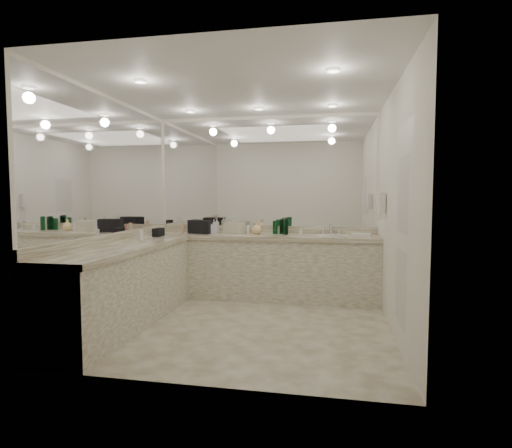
% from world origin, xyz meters
% --- Properties ---
extents(floor, '(3.20, 3.20, 0.00)m').
position_xyz_m(floor, '(0.00, 0.00, 0.00)').
color(floor, beige).
rests_on(floor, ground).
extents(ceiling, '(3.20, 3.20, 0.00)m').
position_xyz_m(ceiling, '(0.00, 0.00, 2.60)').
color(ceiling, white).
rests_on(ceiling, floor).
extents(wall_back, '(3.20, 0.02, 2.60)m').
position_xyz_m(wall_back, '(0.00, 1.50, 1.30)').
color(wall_back, white).
rests_on(wall_back, floor).
extents(wall_left, '(0.02, 3.00, 2.60)m').
position_xyz_m(wall_left, '(-1.60, 0.00, 1.30)').
color(wall_left, white).
rests_on(wall_left, floor).
extents(wall_right, '(0.02, 3.00, 2.60)m').
position_xyz_m(wall_right, '(1.60, 0.00, 1.30)').
color(wall_right, white).
rests_on(wall_right, floor).
extents(vanity_back_base, '(3.20, 0.60, 0.84)m').
position_xyz_m(vanity_back_base, '(0.00, 1.20, 0.42)').
color(vanity_back_base, silver).
rests_on(vanity_back_base, floor).
extents(vanity_back_top, '(3.20, 0.64, 0.06)m').
position_xyz_m(vanity_back_top, '(0.00, 1.19, 0.87)').
color(vanity_back_top, beige).
rests_on(vanity_back_top, vanity_back_base).
extents(vanity_left_base, '(0.60, 2.40, 0.84)m').
position_xyz_m(vanity_left_base, '(-1.30, -0.30, 0.42)').
color(vanity_left_base, silver).
rests_on(vanity_left_base, floor).
extents(vanity_left_top, '(0.64, 2.42, 0.06)m').
position_xyz_m(vanity_left_top, '(-1.29, -0.30, 0.87)').
color(vanity_left_top, beige).
rests_on(vanity_left_top, vanity_left_base).
extents(backsplash_back, '(3.20, 0.04, 0.10)m').
position_xyz_m(backsplash_back, '(0.00, 1.48, 0.95)').
color(backsplash_back, beige).
rests_on(backsplash_back, vanity_back_top).
extents(backsplash_left, '(0.04, 3.00, 0.10)m').
position_xyz_m(backsplash_left, '(-1.58, 0.00, 0.95)').
color(backsplash_left, beige).
rests_on(backsplash_left, vanity_left_top).
extents(mirror_back, '(3.12, 0.01, 1.55)m').
position_xyz_m(mirror_back, '(0.00, 1.49, 1.77)').
color(mirror_back, white).
rests_on(mirror_back, wall_back).
extents(mirror_left, '(0.01, 2.92, 1.55)m').
position_xyz_m(mirror_left, '(-1.59, 0.00, 1.77)').
color(mirror_left, white).
rests_on(mirror_left, wall_left).
extents(sink, '(0.44, 0.44, 0.03)m').
position_xyz_m(sink, '(0.95, 1.20, 0.90)').
color(sink, white).
rests_on(sink, vanity_back_top).
extents(faucet, '(0.24, 0.16, 0.14)m').
position_xyz_m(faucet, '(0.95, 1.41, 0.97)').
color(faucet, silver).
rests_on(faucet, vanity_back_top).
extents(wall_phone, '(0.06, 0.10, 0.24)m').
position_xyz_m(wall_phone, '(1.56, 0.70, 1.35)').
color(wall_phone, white).
rests_on(wall_phone, wall_right).
extents(door, '(0.02, 0.82, 2.10)m').
position_xyz_m(door, '(1.59, -0.50, 1.05)').
color(door, white).
rests_on(door, wall_right).
extents(black_toiletry_bag, '(0.36, 0.26, 0.19)m').
position_xyz_m(black_toiletry_bag, '(-0.88, 1.16, 0.99)').
color(black_toiletry_bag, black).
rests_on(black_toiletry_bag, vanity_back_top).
extents(black_bag_spill, '(0.09, 0.20, 0.11)m').
position_xyz_m(black_bag_spill, '(-1.30, 0.63, 0.95)').
color(black_bag_spill, black).
rests_on(black_bag_spill, vanity_left_top).
extents(cream_cosmetic_case, '(0.31, 0.24, 0.16)m').
position_xyz_m(cream_cosmetic_case, '(-0.42, 1.28, 0.98)').
color(cream_cosmetic_case, beige).
rests_on(cream_cosmetic_case, vanity_back_top).
extents(hand_towel, '(0.25, 0.18, 0.04)m').
position_xyz_m(hand_towel, '(1.34, 1.15, 0.92)').
color(hand_towel, white).
rests_on(hand_towel, vanity_back_top).
extents(lotion_left, '(0.05, 0.05, 0.12)m').
position_xyz_m(lotion_left, '(-1.30, 0.14, 0.96)').
color(lotion_left, white).
rests_on(lotion_left, vanity_left_top).
extents(soap_bottle_a, '(0.11, 0.11, 0.22)m').
position_xyz_m(soap_bottle_a, '(-0.69, 1.30, 1.01)').
color(soap_bottle_a, beige).
rests_on(soap_bottle_a, vanity_back_top).
extents(soap_bottle_b, '(0.11, 0.12, 0.21)m').
position_xyz_m(soap_bottle_b, '(-0.69, 1.17, 1.00)').
color(soap_bottle_b, silver).
rests_on(soap_bottle_b, vanity_back_top).
extents(soap_bottle_c, '(0.15, 0.15, 0.18)m').
position_xyz_m(soap_bottle_c, '(-0.08, 1.25, 0.99)').
color(soap_bottle_c, '#F3CD88').
rests_on(soap_bottle_c, vanity_back_top).
extents(green_bottle_0, '(0.07, 0.07, 0.22)m').
position_xyz_m(green_bottle_0, '(0.28, 1.34, 1.01)').
color(green_bottle_0, '#0D5427').
rests_on(green_bottle_0, vanity_back_top).
extents(green_bottle_1, '(0.07, 0.07, 0.21)m').
position_xyz_m(green_bottle_1, '(0.30, 1.33, 1.01)').
color(green_bottle_1, '#0D5427').
rests_on(green_bottle_1, vanity_back_top).
extents(green_bottle_2, '(0.07, 0.07, 0.19)m').
position_xyz_m(green_bottle_2, '(0.26, 1.34, 1.00)').
color(green_bottle_2, '#0D5427').
rests_on(green_bottle_2, vanity_back_top).
extents(green_bottle_3, '(0.07, 0.07, 0.19)m').
position_xyz_m(green_bottle_3, '(0.17, 1.32, 0.99)').
color(green_bottle_3, '#0D5427').
rests_on(green_bottle_3, vanity_back_top).
extents(green_bottle_4, '(0.07, 0.07, 0.22)m').
position_xyz_m(green_bottle_4, '(0.33, 1.23, 1.01)').
color(green_bottle_4, '#0D5427').
rests_on(green_bottle_4, vanity_back_top).
extents(amenity_bottle_0, '(0.04, 0.04, 0.11)m').
position_xyz_m(amenity_bottle_0, '(-1.01, 1.12, 0.95)').
color(amenity_bottle_0, silver).
rests_on(amenity_bottle_0, vanity_back_top).
extents(amenity_bottle_1, '(0.05, 0.05, 0.09)m').
position_xyz_m(amenity_bottle_1, '(-1.01, 1.35, 0.95)').
color(amenity_bottle_1, '#E57F66').
rests_on(amenity_bottle_1, vanity_back_top).
extents(amenity_bottle_2, '(0.05, 0.05, 0.14)m').
position_xyz_m(amenity_bottle_2, '(-1.18, 1.20, 0.97)').
color(amenity_bottle_2, '#E0B28C').
rests_on(amenity_bottle_2, vanity_back_top).
extents(amenity_bottle_3, '(0.04, 0.04, 0.07)m').
position_xyz_m(amenity_bottle_3, '(0.53, 1.28, 0.94)').
color(amenity_bottle_3, silver).
rests_on(amenity_bottle_3, vanity_back_top).
extents(amenity_bottle_4, '(0.04, 0.04, 0.10)m').
position_xyz_m(amenity_bottle_4, '(-0.97, 1.17, 0.95)').
color(amenity_bottle_4, '#9966B2').
rests_on(amenity_bottle_4, vanity_back_top).
extents(amenity_bottle_5, '(0.04, 0.04, 0.13)m').
position_xyz_m(amenity_bottle_5, '(-0.22, 1.26, 0.96)').
color(amenity_bottle_5, white).
rests_on(amenity_bottle_5, vanity_back_top).
extents(amenity_bottle_6, '(0.05, 0.05, 0.06)m').
position_xyz_m(amenity_bottle_6, '(-0.40, 1.27, 0.93)').
color(amenity_bottle_6, silver).
rests_on(amenity_bottle_6, vanity_back_top).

